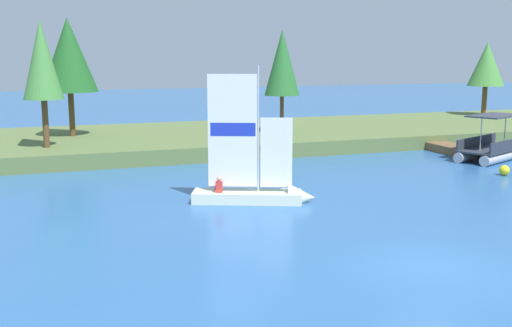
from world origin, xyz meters
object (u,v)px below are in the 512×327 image
sailboat (264,191)px  channel_buoy (504,170)px  shoreline_tree_left (42,61)px  shoreline_tree_midleft (69,55)px  shoreline_tree_centre (282,63)px  pontoon_boat (492,149)px  wooden_dock (458,150)px  shoreline_tree_midright (487,65)px

sailboat → channel_buoy: (13.77, 1.24, -0.23)m
shoreline_tree_left → shoreline_tree_midleft: bearing=70.3°
shoreline_tree_centre → channel_buoy: size_ratio=12.95×
pontoon_boat → wooden_dock: bearing=81.3°
wooden_dock → pontoon_boat: pontoon_boat is taller
shoreline_tree_midleft → wooden_dock: 25.49m
shoreline_tree_left → wooden_dock: (24.31, -5.42, -5.57)m
shoreline_tree_midleft → shoreline_tree_centre: 13.95m
shoreline_tree_left → shoreline_tree_centre: bearing=6.9°
shoreline_tree_centre → pontoon_boat: 14.48m
shoreline_tree_midright → shoreline_tree_left: bearing=-168.9°
shoreline_tree_left → pontoon_boat: shoreline_tree_left is taller
shoreline_tree_left → shoreline_tree_midright: bearing=11.1°
shoreline_tree_left → shoreline_tree_midleft: shoreline_tree_midleft is taller
shoreline_tree_left → channel_buoy: shoreline_tree_left is taller
shoreline_tree_centre → sailboat: size_ratio=1.14×
channel_buoy → pontoon_boat: bearing=56.2°
shoreline_tree_centre → sailboat: (-6.94, -15.00, -5.14)m
shoreline_tree_midleft → pontoon_boat: size_ratio=1.34×
wooden_dock → sailboat: bearing=-154.1°
wooden_dock → channel_buoy: 6.81m
shoreline_tree_midleft → pontoon_boat: (23.24, -12.51, -5.49)m
shoreline_tree_left → shoreline_tree_midleft: 5.08m
shoreline_tree_midright → channel_buoy: (-14.71, -19.12, -5.08)m
pontoon_boat → channel_buoy: size_ratio=10.58×
shoreline_tree_centre → shoreline_tree_midright: (21.54, 5.36, -0.29)m
shoreline_tree_centre → wooden_dock: size_ratio=1.27×
shoreline_tree_midleft → wooden_dock: (22.60, -10.19, -5.89)m
shoreline_tree_midleft → shoreline_tree_centre: (13.63, -2.90, -0.51)m
shoreline_tree_centre → wooden_dock: bearing=-39.1°
pontoon_boat → shoreline_tree_left: bearing=138.7°
sailboat → wooden_dock: bearing=48.5°
shoreline_tree_midleft → wooden_dock: bearing=-24.3°
shoreline_tree_centre → sailboat: shoreline_tree_centre is taller
shoreline_tree_centre → pontoon_boat: bearing=-45.0°
wooden_dock → pontoon_boat: bearing=-74.6°
shoreline_tree_centre → sailboat: bearing=-114.8°
wooden_dock → sailboat: (-15.91, -7.71, 0.24)m
shoreline_tree_centre → shoreline_tree_midright: shoreline_tree_centre is taller
wooden_dock → shoreline_tree_left: bearing=167.4°
shoreline_tree_midright → wooden_dock: 18.55m
shoreline_tree_centre → channel_buoy: bearing=-63.6°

